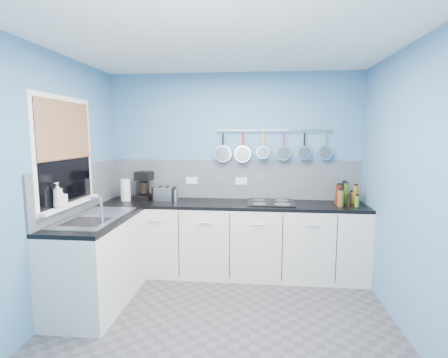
% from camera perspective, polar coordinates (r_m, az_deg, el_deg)
% --- Properties ---
extents(floor, '(3.20, 3.00, 0.02)m').
position_cam_1_polar(floor, '(3.35, -0.50, -23.68)').
color(floor, '#47474C').
rests_on(floor, ground).
extents(ceiling, '(3.20, 3.00, 0.02)m').
position_cam_1_polar(ceiling, '(2.97, -0.56, 22.76)').
color(ceiling, white).
rests_on(ceiling, ground).
extents(wall_back, '(3.20, 0.02, 2.50)m').
position_cam_1_polar(wall_back, '(4.40, 1.66, 1.28)').
color(wall_back, teal).
rests_on(wall_back, ground).
extents(wall_front, '(3.20, 0.02, 2.50)m').
position_cam_1_polar(wall_front, '(1.46, -7.27, -11.63)').
color(wall_front, teal).
rests_on(wall_front, ground).
extents(wall_left, '(0.02, 3.00, 2.50)m').
position_cam_1_polar(wall_left, '(3.48, -27.94, -1.26)').
color(wall_left, teal).
rests_on(wall_left, ground).
extents(wall_right, '(0.02, 3.00, 2.50)m').
position_cam_1_polar(wall_right, '(3.17, 29.85, -2.16)').
color(wall_right, teal).
rests_on(wall_right, ground).
extents(backsplash_back, '(3.20, 0.02, 0.50)m').
position_cam_1_polar(backsplash_back, '(4.39, 1.63, -0.05)').
color(backsplash_back, gray).
rests_on(backsplash_back, wall_back).
extents(backsplash_left, '(0.02, 1.80, 0.50)m').
position_cam_1_polar(backsplash_left, '(3.99, -22.82, -1.41)').
color(backsplash_left, gray).
rests_on(backsplash_left, wall_left).
extents(cabinet_run_back, '(3.20, 0.60, 0.86)m').
position_cam_1_polar(cabinet_run_back, '(4.27, 1.31, -10.20)').
color(cabinet_run_back, silver).
rests_on(cabinet_run_back, ground).
extents(worktop_back, '(3.20, 0.60, 0.04)m').
position_cam_1_polar(worktop_back, '(4.15, 1.32, -4.27)').
color(worktop_back, black).
rests_on(worktop_back, cabinet_run_back).
extents(cabinet_run_left, '(0.60, 1.20, 0.86)m').
position_cam_1_polar(cabinet_run_left, '(3.77, -20.54, -13.09)').
color(cabinet_run_left, silver).
rests_on(cabinet_run_left, ground).
extents(worktop_left, '(0.60, 1.20, 0.04)m').
position_cam_1_polar(worktop_left, '(3.64, -20.86, -6.44)').
color(worktop_left, black).
rests_on(worktop_left, cabinet_run_left).
extents(window_frame, '(0.01, 1.00, 1.10)m').
position_cam_1_polar(window_frame, '(3.68, -25.18, 4.04)').
color(window_frame, white).
rests_on(window_frame, wall_left).
extents(window_glass, '(0.01, 0.90, 1.00)m').
position_cam_1_polar(window_glass, '(3.68, -25.12, 4.04)').
color(window_glass, black).
rests_on(window_glass, wall_left).
extents(bamboo_blind, '(0.01, 0.90, 0.55)m').
position_cam_1_polar(bamboo_blind, '(3.67, -25.21, 7.55)').
color(bamboo_blind, '#916542').
rests_on(bamboo_blind, wall_left).
extents(window_sill, '(0.10, 0.98, 0.03)m').
position_cam_1_polar(window_sill, '(3.73, -24.41, -3.87)').
color(window_sill, white).
rests_on(window_sill, wall_left).
extents(sink_unit, '(0.50, 0.95, 0.01)m').
position_cam_1_polar(sink_unit, '(3.64, -20.88, -6.07)').
color(sink_unit, silver).
rests_on(sink_unit, worktop_left).
extents(mixer_tap, '(0.12, 0.08, 0.26)m').
position_cam_1_polar(mixer_tap, '(3.38, -19.92, -4.84)').
color(mixer_tap, silver).
rests_on(mixer_tap, worktop_left).
extents(socket_left, '(0.15, 0.01, 0.09)m').
position_cam_1_polar(socket_left, '(4.45, -5.45, -0.23)').
color(socket_left, white).
rests_on(socket_left, backsplash_back).
extents(socket_right, '(0.15, 0.01, 0.09)m').
position_cam_1_polar(socket_right, '(4.37, 2.93, -0.35)').
color(socket_right, white).
rests_on(socket_right, backsplash_back).
extents(pot_rail, '(1.45, 0.02, 0.02)m').
position_cam_1_polar(pot_rail, '(4.31, 8.34, 8.13)').
color(pot_rail, silver).
rests_on(pot_rail, wall_back).
extents(soap_bottle_a, '(0.09, 0.09, 0.24)m').
position_cam_1_polar(soap_bottle_a, '(3.50, -26.20, -2.45)').
color(soap_bottle_a, white).
rests_on(soap_bottle_a, window_sill).
extents(soap_bottle_b, '(0.09, 0.09, 0.17)m').
position_cam_1_polar(soap_bottle_b, '(3.55, -25.70, -2.84)').
color(soap_bottle_b, white).
rests_on(soap_bottle_b, window_sill).
extents(paper_towel, '(0.15, 0.15, 0.27)m').
position_cam_1_polar(paper_towel, '(4.43, -16.26, -1.78)').
color(paper_towel, white).
rests_on(paper_towel, worktop_back).
extents(coffee_maker, '(0.23, 0.25, 0.36)m').
position_cam_1_polar(coffee_maker, '(4.45, -13.36, -1.08)').
color(coffee_maker, black).
rests_on(coffee_maker, worktop_back).
extents(toaster, '(0.28, 0.19, 0.17)m').
position_cam_1_polar(toaster, '(4.35, -10.08, -2.45)').
color(toaster, silver).
rests_on(toaster, worktop_back).
extents(canister, '(0.10, 0.10, 0.14)m').
position_cam_1_polar(canister, '(4.34, -8.33, -2.63)').
color(canister, silver).
rests_on(canister, worktop_back).
extents(hob, '(0.56, 0.49, 0.01)m').
position_cam_1_polar(hob, '(4.16, 7.90, -3.96)').
color(hob, black).
rests_on(hob, worktop_back).
extents(pan_0, '(0.21, 0.07, 0.40)m').
position_cam_1_polar(pan_0, '(4.32, -0.19, 5.54)').
color(pan_0, silver).
rests_on(pan_0, pot_rail).
extents(pan_1, '(0.21, 0.09, 0.40)m').
position_cam_1_polar(pan_1, '(4.30, 3.20, 5.53)').
color(pan_1, silver).
rests_on(pan_1, pot_rail).
extents(pan_2, '(0.16, 0.12, 0.35)m').
position_cam_1_polar(pan_2, '(4.29, 6.60, 5.81)').
color(pan_2, silver).
rests_on(pan_2, pot_rail).
extents(pan_3, '(0.18, 0.07, 0.37)m').
position_cam_1_polar(pan_3, '(4.31, 10.00, 5.61)').
color(pan_3, silver).
rests_on(pan_3, pot_rail).
extents(pan_4, '(0.17, 0.09, 0.36)m').
position_cam_1_polar(pan_4, '(4.33, 13.37, 5.61)').
color(pan_4, silver).
rests_on(pan_4, pot_rail).
extents(pan_5, '(0.17, 0.07, 0.36)m').
position_cam_1_polar(pan_5, '(4.37, 16.69, 5.51)').
color(pan_5, silver).
rests_on(pan_5, pot_rail).
extents(condiment_0, '(0.07, 0.07, 0.13)m').
position_cam_1_polar(condiment_0, '(4.41, 20.77, -2.92)').
color(condiment_0, olive).
rests_on(condiment_0, worktop_back).
extents(condiment_1, '(0.06, 0.06, 0.26)m').
position_cam_1_polar(condiment_1, '(4.34, 19.54, -2.19)').
color(condiment_1, black).
rests_on(condiment_1, worktop_back).
extents(condiment_2, '(0.07, 0.07, 0.12)m').
position_cam_1_polar(condiment_2, '(4.35, 18.58, -3.04)').
color(condiment_2, brown).
rests_on(condiment_2, worktop_back).
extents(condiment_3, '(0.06, 0.06, 0.23)m').
position_cam_1_polar(condiment_3, '(4.28, 21.26, -2.58)').
color(condiment_3, '#8C5914').
rests_on(condiment_3, worktop_back).
extents(condiment_4, '(0.06, 0.06, 0.25)m').
position_cam_1_polar(condiment_4, '(4.27, 19.85, -2.38)').
color(condiment_4, '#265919').
rests_on(condiment_4, worktop_back).
extents(condiment_5, '(0.07, 0.07, 0.24)m').
position_cam_1_polar(condiment_5, '(4.24, 18.76, -2.54)').
color(condiment_5, '#4C190C').
rests_on(condiment_5, worktop_back).
extents(condiment_6, '(0.05, 0.05, 0.13)m').
position_cam_1_polar(condiment_6, '(4.19, 21.48, -3.51)').
color(condiment_6, '#3F721E').
rests_on(condiment_6, worktop_back).
extents(condiment_7, '(0.05, 0.05, 0.14)m').
position_cam_1_polar(condiment_7, '(4.16, 20.34, -3.45)').
color(condiment_7, black).
rests_on(condiment_7, worktop_back).
extents(condiment_8, '(0.07, 0.07, 0.19)m').
position_cam_1_polar(condiment_8, '(4.15, 19.04, -3.10)').
color(condiment_8, brown).
rests_on(condiment_8, worktop_back).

